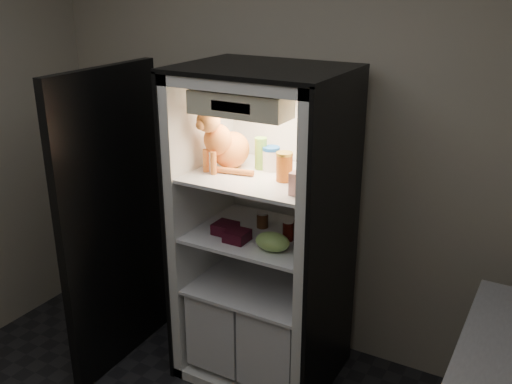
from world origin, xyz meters
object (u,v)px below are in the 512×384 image
Objects in this scene: refrigerator at (265,252)px; grape_bag at (273,242)px; tabby_cat at (224,144)px; berry_box_right at (237,236)px; pepper_jar at (309,158)px; soda_can_a at (300,221)px; parmesan_shaker at (261,153)px; cream_carton at (297,184)px; soda_can_c at (288,231)px; mayo_tub at (271,159)px; condiment_jar at (263,220)px; salsa_jar at (284,167)px; berry_box_left at (225,228)px; soda_can_b at (300,229)px.

refrigerator reaches higher than grape_bag.
refrigerator reaches higher than tabby_cat.
pepper_jar is at bearing 43.22° from berry_box_right.
berry_box_right is at bearing -128.72° from soda_can_a.
parmesan_shaker reaches higher than berry_box_right.
tabby_cat is 0.62m from soda_can_a.
cream_carton is 0.49m from soda_can_a.
pepper_jar is 1.79× the size of soda_can_c.
grape_bag is (0.15, -0.26, -0.37)m from mayo_tub.
refrigerator reaches higher than condiment_jar.
parmesan_shaker is at bearing 87.75° from berry_box_right.
tabby_cat is 3.40× the size of cream_carton.
parmesan_shaker is 1.15× the size of salsa_jar.
soda_can_c is at bearing -22.32° from condiment_jar.
soda_can_a reaches higher than berry_box_right.
berry_box_left is at bearing 170.19° from grape_bag.
refrigerator is 0.57m from mayo_tub.
mayo_tub is (0.02, 0.03, 0.57)m from refrigerator.
mayo_tub is 0.41m from soda_can_c.
salsa_jar is (0.16, -0.09, 0.58)m from refrigerator.
parmesan_shaker is 0.51m from grape_bag.
refrigerator reaches higher than cream_carton.
berry_box_left is (-0.33, -0.08, -0.40)m from salsa_jar.
grape_bag is at bearing -0.89° from berry_box_right.
condiment_jar is (-0.04, -0.02, -0.37)m from mayo_tub.
cream_carton is at bearing -9.38° from berry_box_left.
refrigerator is at bearing -156.85° from soda_can_a.
salsa_jar is 0.44m from condiment_jar.
berry_box_right is at bearing -148.46° from soda_can_c.
condiment_jar is 0.30m from grape_bag.
cream_carton is (0.07, -0.30, -0.04)m from pepper_jar.
mayo_tub is at bearing 120.13° from grape_bag.
refrigerator is 15.27× the size of berry_box_left.
parmesan_shaker is 0.93× the size of grape_bag.
tabby_cat reaches higher than pepper_jar.
refrigerator is at bearing -30.40° from parmesan_shaker.
soda_can_b is at bearing 31.75° from salsa_jar.
soda_can_b is at bearing 18.32° from tabby_cat.
berry_box_left is at bearing -135.24° from refrigerator.
soda_can_a reaches higher than condiment_jar.
parmesan_shaker is at bearing 155.96° from soda_can_c.
soda_can_a is at bearing 82.64° from salsa_jar.
berry_box_left is (-0.41, -0.22, -0.42)m from pepper_jar.
grape_bag is at bearing -59.87° from mayo_tub.
pepper_jar is 0.40m from soda_can_b.
soda_can_c reaches higher than berry_box_right.
refrigerator is at bearing -166.67° from pepper_jar.
berry_box_right is at bearing -149.15° from salsa_jar.
condiment_jar is (0.02, -0.02, -0.39)m from parmesan_shaker.
mayo_tub is 0.23m from pepper_jar.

